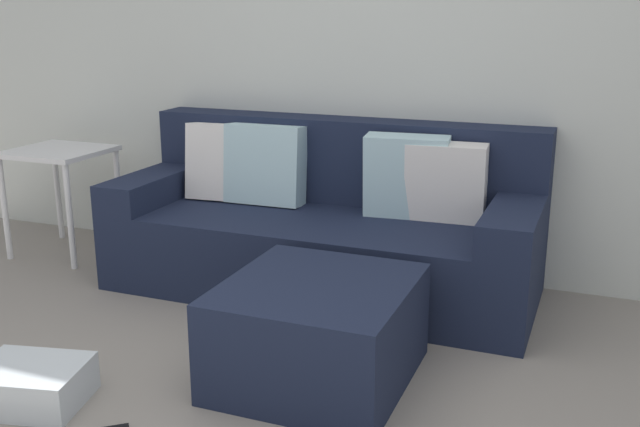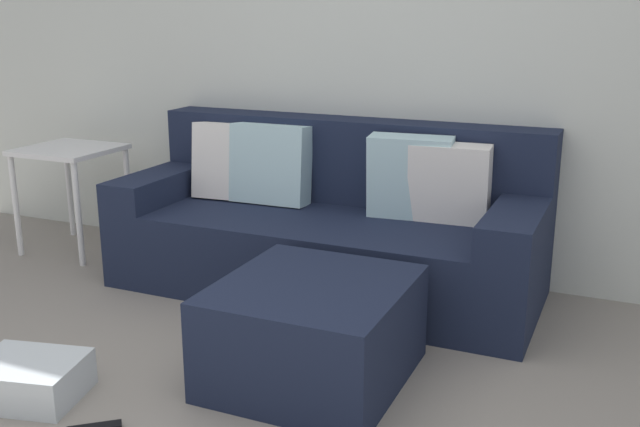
{
  "view_description": "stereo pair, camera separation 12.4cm",
  "coord_description": "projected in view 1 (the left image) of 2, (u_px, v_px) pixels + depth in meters",
  "views": [
    {
      "loc": [
        1.22,
        -1.77,
        1.49
      ],
      "look_at": [
        0.01,
        1.29,
        0.57
      ],
      "focal_mm": 41.47,
      "sensor_mm": 36.0,
      "label": 1
    },
    {
      "loc": [
        1.34,
        -1.73,
        1.49
      ],
      "look_at": [
        0.01,
        1.29,
        0.57
      ],
      "focal_mm": 41.47,
      "sensor_mm": 36.0,
      "label": 2
    }
  ],
  "objects": [
    {
      "name": "wall_back",
      "position": [
        384.0,
        45.0,
        4.11
      ],
      "size": [
        6.12,
        0.1,
        2.59
      ],
      "primitive_type": "cube",
      "color": "silver",
      "rests_on": "ground_plane"
    },
    {
      "name": "couch_sectional",
      "position": [
        326.0,
        224.0,
        4.04
      ],
      "size": [
        2.27,
        0.92,
        0.89
      ],
      "color": "#192138",
      "rests_on": "ground_plane"
    },
    {
      "name": "ottoman",
      "position": [
        318.0,
        331.0,
        3.03
      ],
      "size": [
        0.74,
        0.8,
        0.42
      ],
      "primitive_type": "cube",
      "color": "#192138",
      "rests_on": "ground_plane"
    },
    {
      "name": "side_table",
      "position": [
        60.0,
        166.0,
        4.53
      ],
      "size": [
        0.55,
        0.53,
        0.66
      ],
      "color": "white",
      "rests_on": "ground_plane"
    },
    {
      "name": "storage_bin",
      "position": [
        31.0,
        384.0,
        2.87
      ],
      "size": [
        0.47,
        0.41,
        0.16
      ],
      "primitive_type": "cube",
      "rotation": [
        0.0,
        0.0,
        0.23
      ],
      "color": "silver",
      "rests_on": "ground_plane"
    }
  ]
}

